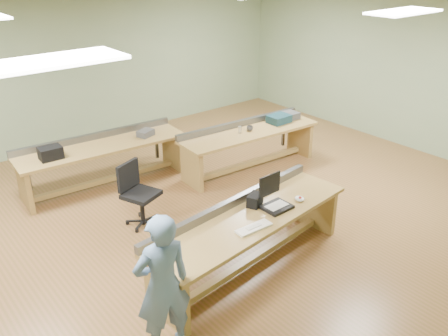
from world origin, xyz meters
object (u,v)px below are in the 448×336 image
(camera_bag, at_px, (255,200))
(parts_bin_teal, at_px, (279,119))
(workbench_front, at_px, (249,229))
(task_chair, at_px, (139,202))
(parts_bin_grey, at_px, (287,116))
(mug, at_px, (250,128))
(person, at_px, (163,285))
(workbench_mid, at_px, (249,140))
(workbench_back, at_px, (103,155))
(drinks_can, at_px, (240,130))
(laptop_base, at_px, (277,207))

(camera_bag, relative_size, parts_bin_teal, 0.55)
(parts_bin_teal, bearing_deg, workbench_front, -141.09)
(task_chair, bearing_deg, camera_bag, -86.03)
(workbench_front, height_order, parts_bin_grey, parts_bin_grey)
(mug, bearing_deg, person, -142.94)
(workbench_mid, xyz_separation_m, camera_bag, (-1.80, -2.10, 0.27))
(mug, bearing_deg, workbench_mid, 98.40)
(workbench_mid, distance_m, camera_bag, 2.78)
(workbench_back, distance_m, person, 4.02)
(person, distance_m, drinks_can, 4.39)
(workbench_mid, height_order, person, person)
(laptop_base, distance_m, mug, 2.84)
(camera_bag, relative_size, mug, 2.02)
(parts_bin_teal, bearing_deg, mug, 178.50)
(person, bearing_deg, workbench_back, -97.50)
(camera_bag, bearing_deg, laptop_base, -80.25)
(workbench_front, height_order, workbench_back, same)
(person, distance_m, task_chair, 2.55)
(workbench_back, relative_size, drinks_can, 24.60)
(camera_bag, bearing_deg, mug, 24.26)
(laptop_base, bearing_deg, mug, 53.93)
(task_chair, distance_m, drinks_can, 2.46)
(parts_bin_grey, bearing_deg, parts_bin_teal, -172.06)
(workbench_back, height_order, camera_bag, camera_bag)
(laptop_base, distance_m, camera_bag, 0.29)
(workbench_front, xyz_separation_m, task_chair, (-0.56, 1.81, -0.20))
(laptop_base, height_order, parts_bin_grey, parts_bin_grey)
(mug, bearing_deg, drinks_can, 170.63)
(parts_bin_teal, xyz_separation_m, mug, (-0.73, 0.02, -0.03))
(workbench_back, height_order, mug, workbench_back)
(person, xyz_separation_m, task_chair, (1.03, 2.30, -0.44))
(person, xyz_separation_m, camera_bag, (1.81, 0.64, 0.04))
(workbench_front, xyz_separation_m, person, (-1.59, -0.49, 0.23))
(camera_bag, distance_m, drinks_can, 2.65)
(laptop_base, distance_m, parts_bin_grey, 3.51)
(parts_bin_grey, bearing_deg, task_chair, -172.83)
(workbench_back, bearing_deg, workbench_front, -79.50)
(workbench_mid, height_order, parts_bin_teal, parts_bin_teal)
(camera_bag, xyz_separation_m, mug, (1.80, 2.09, -0.03))
(task_chair, height_order, drinks_can, task_chair)
(person, xyz_separation_m, parts_bin_grey, (4.59, 2.74, 0.02))
(task_chair, bearing_deg, workbench_mid, -11.51)
(task_chair, bearing_deg, workbench_back, 61.64)
(workbench_back, height_order, laptop_base, workbench_back)
(workbench_front, distance_m, workbench_mid, 3.03)
(parts_bin_grey, bearing_deg, drinks_can, 179.12)
(task_chair, distance_m, parts_bin_grey, 3.62)
(drinks_can, bearing_deg, parts_bin_grey, -0.88)
(workbench_mid, xyz_separation_m, workbench_back, (-2.39, 1.08, 0.00))
(camera_bag, bearing_deg, drinks_can, 28.16)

